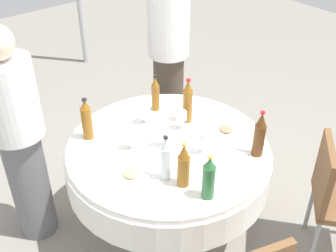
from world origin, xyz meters
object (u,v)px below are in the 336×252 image
object	(u,v)px
wine_glass_inner	(181,117)
person_east	(19,138)
wine_glass_mid	(131,136)
bottle_amber_mid	(184,166)
bottle_brown_right	(259,135)
bottle_amber_outer	(188,102)
wine_glass_outer	(203,138)
dining_table	(168,163)
person_west	(169,58)
bottle_clear_east	(166,159)
bottle_green_west	(209,178)
bottle_amber_inner	(155,94)
chair_outer	(336,193)
plate_left	(131,175)
wine_glass_south	(163,130)
bottle_amber_north	(87,120)
wine_glass_north	(144,110)
plate_south	(226,131)

from	to	relation	value
wine_glass_inner	person_east	xyz separation A→B (m)	(0.49, 0.93, -0.02)
wine_glass_mid	bottle_amber_mid	bearing A→B (deg)	-176.06
bottle_brown_right	bottle_amber_outer	xyz separation A→B (m)	(0.56, 0.08, 0.01)
wine_glass_outer	person_east	world-z (taller)	person_east
wine_glass_outer	wine_glass_mid	world-z (taller)	wine_glass_outer
dining_table	wine_glass_outer	size ratio (longest dim) A/B	8.84
wine_glass_inner	wine_glass_mid	size ratio (longest dim) A/B	0.93
person_east	person_west	size ratio (longest dim) A/B	0.97
dining_table	bottle_clear_east	world-z (taller)	bottle_clear_east
bottle_clear_east	bottle_green_west	xyz separation A→B (m)	(-0.27, -0.08, -0.01)
bottle_amber_inner	chair_outer	xyz separation A→B (m)	(-1.23, -0.48, -0.35)
bottle_green_west	plate_left	size ratio (longest dim) A/B	1.21
dining_table	bottle_amber_inner	world-z (taller)	bottle_amber_inner
bottle_amber_mid	wine_glass_outer	bearing A→B (deg)	-63.27
wine_glass_south	chair_outer	xyz separation A→B (m)	(-0.85, -0.71, -0.34)
wine_glass_inner	plate_left	bearing A→B (deg)	108.88
bottle_amber_north	wine_glass_outer	size ratio (longest dim) A/B	1.95
bottle_amber_inner	wine_glass_south	bearing A→B (deg)	148.28
bottle_brown_right	bottle_amber_north	size ratio (longest dim) A/B	1.06
bottle_brown_right	wine_glass_north	distance (m)	0.80
bottle_green_west	bottle_amber_outer	bearing A→B (deg)	-33.08
wine_glass_south	plate_left	distance (m)	0.37
person_east	bottle_green_west	bearing A→B (deg)	-112.46
dining_table	chair_outer	size ratio (longest dim) A/B	1.53
bottle_amber_mid	person_east	xyz separation A→B (m)	(0.92, 0.57, -0.06)
bottle_amber_inner	plate_left	bearing A→B (deg)	130.79
bottle_amber_inner	person_west	xyz separation A→B (m)	(0.43, -0.48, -0.03)
bottle_clear_east	wine_glass_north	bearing A→B (deg)	-25.03
dining_table	person_west	distance (m)	1.09
wine_glass_south	plate_south	size ratio (longest dim) A/B	0.76
plate_south	person_east	world-z (taller)	person_east
plate_south	bottle_amber_mid	bearing A→B (deg)	110.06
bottle_green_west	bottle_amber_north	xyz separation A→B (m)	(0.89, 0.22, 0.01)
bottle_green_west	bottle_clear_east	bearing A→B (deg)	16.66
bottle_green_west	person_east	size ratio (longest dim) A/B	0.18
bottle_clear_east	wine_glass_mid	bearing A→B (deg)	-1.54
bottle_green_west	dining_table	bearing A→B (deg)	-14.59
dining_table	wine_glass_north	world-z (taller)	wine_glass_north
bottle_brown_right	plate_left	world-z (taller)	bottle_brown_right
plate_south	person_west	xyz separation A→B (m)	(0.96, -0.29, 0.09)
bottle_brown_right	bottle_amber_north	world-z (taller)	bottle_brown_right
bottle_brown_right	wine_glass_mid	size ratio (longest dim) A/B	2.19
wine_glass_inner	person_east	world-z (taller)	person_east
bottle_amber_north	wine_glass_south	bearing A→B (deg)	-139.29
bottle_amber_outer	bottle_amber_mid	distance (m)	0.65
bottle_amber_mid	person_east	world-z (taller)	person_east
bottle_clear_east	bottle_amber_outer	world-z (taller)	bottle_amber_outer
plate_south	bottle_clear_east	bearing A→B (deg)	99.24
wine_glass_north	person_west	size ratio (longest dim) A/B	0.08
bottle_amber_outer	plate_left	distance (m)	0.70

